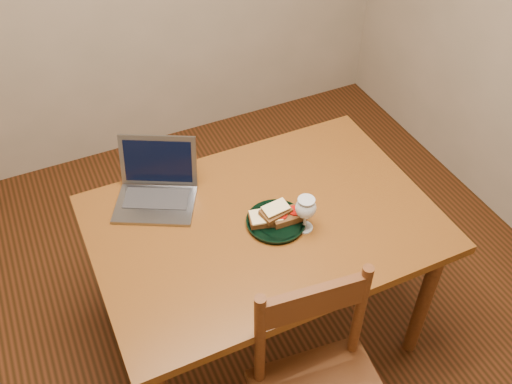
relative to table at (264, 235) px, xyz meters
name	(u,v)px	position (x,y,z in m)	size (l,w,h in m)	color
floor	(249,333)	(-0.07, 0.01, -0.66)	(3.20, 3.20, 0.02)	black
table	(264,235)	(0.00, 0.00, 0.00)	(1.30, 0.90, 0.74)	#53290D
plate	(276,222)	(0.03, -0.04, 0.10)	(0.23, 0.23, 0.02)	black
sandwich_cheese	(266,218)	(-0.01, -0.02, 0.12)	(0.12, 0.07, 0.04)	#381E0C
sandwich_tomato	(288,215)	(0.08, -0.05, 0.12)	(0.13, 0.08, 0.04)	#381E0C
sandwich_top	(276,211)	(0.03, -0.03, 0.15)	(0.11, 0.07, 0.04)	#381E0C
milk_glass	(305,214)	(0.12, -0.10, 0.16)	(0.08, 0.08, 0.15)	white
laptop	(157,184)	(-0.32, 0.31, 0.14)	(0.40, 0.39, 0.22)	slate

